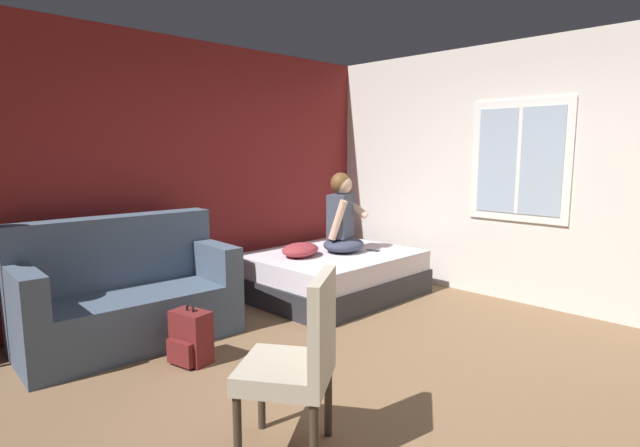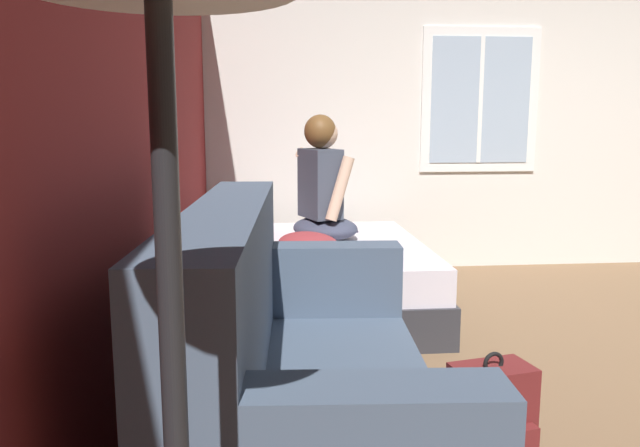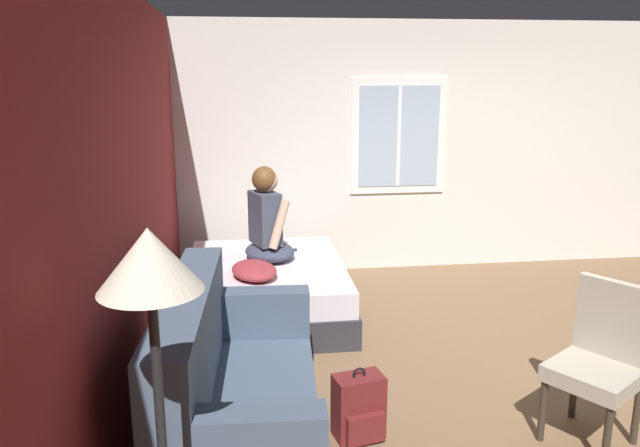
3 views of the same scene
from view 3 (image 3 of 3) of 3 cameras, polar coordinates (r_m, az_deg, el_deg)
ground_plane at (r=5.20m, az=17.84°, el=-11.83°), size 40.00×40.00×0.00m
wall_back_accent at (r=4.35m, az=-17.16°, el=2.02°), size 9.81×0.16×2.70m
wall_side_with_window at (r=7.06m, az=10.10°, el=6.89°), size 0.19×6.97×2.70m
bed at (r=5.76m, az=-4.90°, el=-6.02°), size 1.78×1.43×0.48m
couch at (r=3.69m, az=-8.06°, el=-15.57°), size 1.75×0.92×1.04m
side_chair at (r=4.15m, az=24.29°, el=-11.13°), size 0.64×0.64×0.98m
person_seated at (r=5.70m, az=-4.84°, el=0.08°), size 0.64×0.60×0.88m
backpack at (r=3.97m, az=3.60°, el=-16.48°), size 0.28×0.33×0.46m
throw_pillow at (r=5.29m, az=-6.04°, el=-4.28°), size 0.58×0.50×0.14m
cell_phone at (r=6.07m, az=-2.80°, el=-2.43°), size 0.08×0.15×0.01m
floor_lamp at (r=2.21m, az=-15.08°, el=-7.20°), size 0.36×0.36×1.70m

